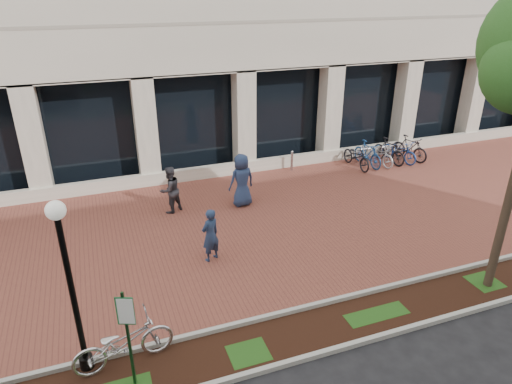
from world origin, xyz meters
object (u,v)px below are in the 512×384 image
object	(u,v)px
bollard	(292,160)
lamppost	(70,280)
pedestrian_mid	(170,190)
pedestrian_right	(242,180)
bike_rack_cluster	(383,152)
pedestrian_left	(210,235)
locked_bicycle	(123,343)
parking_sign	(127,328)

from	to	relation	value
bollard	lamppost	bearing A→B (deg)	-134.83
pedestrian_mid	pedestrian_right	world-z (taller)	pedestrian_right
bike_rack_cluster	pedestrian_left	bearing A→B (deg)	-160.11
pedestrian_left	lamppost	bearing A→B (deg)	15.82
lamppost	locked_bicycle	distance (m)	1.81
pedestrian_mid	bollard	size ratio (longest dim) A/B	1.83
lamppost	pedestrian_mid	size ratio (longest dim) A/B	2.30
locked_bicycle	parking_sign	bearing A→B (deg)	-177.96
parking_sign	bollard	bearing A→B (deg)	72.36
locked_bicycle	bollard	world-z (taller)	locked_bicycle
bollard	pedestrian_right	bearing A→B (deg)	-141.63
lamppost	parking_sign	bearing A→B (deg)	-42.08
lamppost	pedestrian_right	world-z (taller)	lamppost
parking_sign	locked_bicycle	bearing A→B (deg)	121.46
parking_sign	bike_rack_cluster	world-z (taller)	parking_sign
locked_bicycle	pedestrian_left	size ratio (longest dim) A/B	1.30
locked_bicycle	pedestrian_right	xyz separation A→B (m)	(4.72, 6.34, 0.41)
parking_sign	bollard	size ratio (longest dim) A/B	2.45
pedestrian_right	bike_rack_cluster	world-z (taller)	pedestrian_right
bike_rack_cluster	bollard	bearing A→B (deg)	163.40
locked_bicycle	pedestrian_mid	xyz separation A→B (m)	(2.23, 6.69, 0.28)
lamppost	bike_rack_cluster	size ratio (longest dim) A/B	1.06
parking_sign	pedestrian_mid	bearing A→B (deg)	95.43
bike_rack_cluster	lamppost	bearing A→B (deg)	-156.07
pedestrian_mid	parking_sign	bearing A→B (deg)	45.52
lamppost	pedestrian_left	bearing A→B (deg)	41.25
pedestrian_mid	bike_rack_cluster	bearing A→B (deg)	160.24
lamppost	pedestrian_mid	world-z (taller)	lamppost
pedestrian_mid	bollard	world-z (taller)	pedestrian_mid
pedestrian_left	bike_rack_cluster	bearing A→B (deg)	-177.27
parking_sign	bike_rack_cluster	bearing A→B (deg)	58.22
lamppost	locked_bicycle	xyz separation A→B (m)	(0.77, -0.16, -1.63)
lamppost	bike_rack_cluster	distance (m)	15.09
pedestrian_left	pedestrian_mid	bearing A→B (deg)	-107.17
pedestrian_left	bike_rack_cluster	distance (m)	10.43
parking_sign	pedestrian_right	world-z (taller)	parking_sign
pedestrian_right	bollard	size ratio (longest dim) A/B	2.12
locked_bicycle	pedestrian_mid	size ratio (longest dim) A/B	1.26
parking_sign	bike_rack_cluster	xyz separation A→B (m)	(11.81, 8.79, -0.91)
pedestrian_mid	lamppost	bearing A→B (deg)	36.94
parking_sign	bollard	world-z (taller)	parking_sign
bollard	locked_bicycle	bearing A→B (deg)	-131.60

